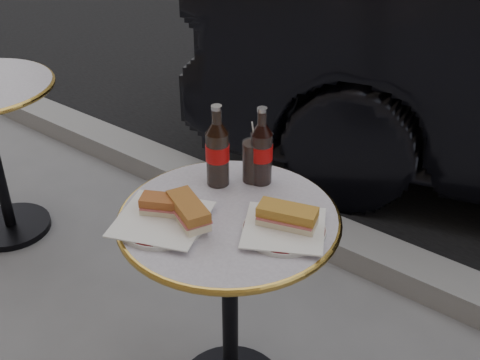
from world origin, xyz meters
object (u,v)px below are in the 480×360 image
Objects in this scene: bistro_table at (230,312)px; cola_bottle_right at (261,146)px; plate_left at (162,221)px; cola_glass at (253,161)px; cola_bottle_left at (217,146)px; plate_right at (284,230)px.

bistro_table is 0.53m from cola_bottle_right.
cola_glass is (0.06, 0.33, 0.06)m from plate_left.
bistro_table is at bearing -80.24° from cola_bottle_right.
bistro_table is 0.52m from cola_bottle_left.
cola_bottle_left reaches higher than cola_glass.
bistro_table is 0.42m from plate_left.
cola_glass is at bearing -158.21° from cola_bottle_right.
plate_right is at bearing -35.70° from cola_glass.
cola_bottle_left is 0.12m from cola_glass.
plate_right is 0.88× the size of cola_bottle_left.
plate_right is 0.33m from cola_bottle_left.
cola_bottle_left is at bearing -137.91° from cola_bottle_right.
plate_right is at bearing -15.85° from cola_bottle_left.
plate_right is 0.92× the size of cola_bottle_right.
cola_glass is at bearing 79.76° from plate_left.
plate_left reaches higher than plate_right.
cola_bottle_right is at bearing 42.09° from cola_bottle_left.
cola_bottle_right is (0.08, 0.34, 0.11)m from plate_left.
plate_left is at bearing -87.29° from cola_bottle_left.
cola_glass reaches higher than plate_right.
cola_bottle_right reaches higher than plate_left.
cola_bottle_right is at bearing 139.60° from plate_right.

